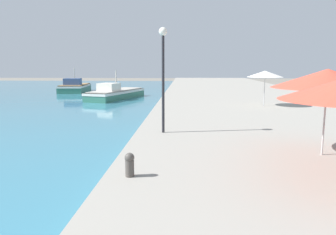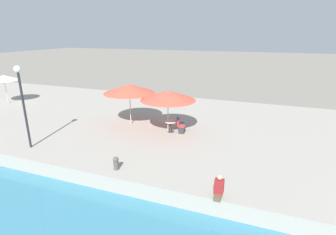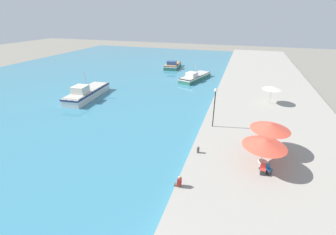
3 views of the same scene
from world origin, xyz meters
name	(u,v)px [view 3 (image 3 of 3)]	position (x,y,z in m)	size (l,w,h in m)	color
water_basin	(94,75)	(-28.00, 37.00, 0.02)	(56.00, 90.00, 0.04)	teal
quay_promenade	(265,89)	(8.00, 37.00, 0.40)	(16.00, 90.00, 0.80)	gray
fishing_boat_near	(87,93)	(-19.98, 23.93, 0.89)	(3.79, 10.07, 4.31)	silver
fishing_boat_mid	(195,77)	(-5.53, 40.37, 0.67)	(5.30, 9.64, 3.17)	#33705B
fishing_boat_far	(173,65)	(-13.27, 49.56, 0.71)	(3.92, 7.48, 3.38)	#33705B
cafe_umbrella_pink	(265,143)	(6.18, 12.12, 3.25)	(3.50, 3.50, 2.76)	#B7B7B7
cafe_umbrella_white	(271,126)	(6.80, 15.17, 3.34)	(3.53, 3.53, 2.85)	#B7B7B7
cafe_umbrella_striped	(272,88)	(8.00, 28.57, 3.12)	(2.62, 2.62, 2.56)	#B7B7B7
cafe_table	(262,164)	(6.30, 11.98, 1.33)	(0.80, 0.80, 0.74)	#333338
cafe_chair_left	(269,171)	(6.80, 11.46, 1.12)	(0.59, 0.59, 0.91)	#2D2D33
cafe_chair_right	(262,171)	(6.31, 11.26, 1.12)	(0.41, 0.44, 0.91)	#2D2D33
person_at_quay	(179,182)	(0.26, 7.78, 1.21)	(0.52, 0.36, 0.95)	brown
mooring_bollard	(198,149)	(0.73, 12.69, 1.14)	(0.26, 0.26, 0.65)	#4C4742
lamppost	(215,101)	(1.25, 18.56, 3.89)	(0.36, 0.36, 4.56)	#232328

